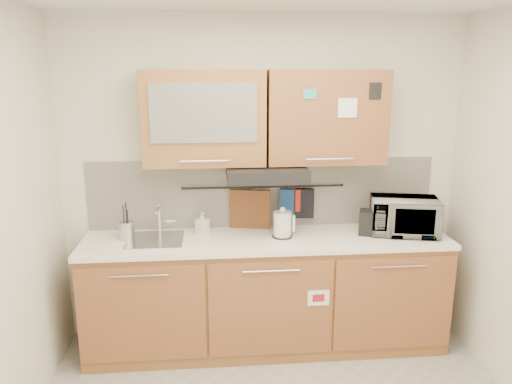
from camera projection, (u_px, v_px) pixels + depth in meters
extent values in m
plane|color=silver|center=(263.00, 181.00, 4.05)|extent=(3.20, 0.00, 3.20)
cube|color=#A4693A|center=(266.00, 294.00, 3.97)|extent=(2.80, 0.60, 0.88)
cube|color=black|center=(266.00, 338.00, 4.07)|extent=(2.80, 0.54, 0.10)
cube|color=#A06039|center=(142.00, 314.00, 3.58)|extent=(0.91, 0.02, 0.74)
cylinder|color=silver|center=(139.00, 276.00, 3.48)|extent=(0.41, 0.01, 0.01)
cube|color=#A06039|center=(271.00, 309.00, 3.66)|extent=(0.91, 0.02, 0.74)
cylinder|color=silver|center=(272.00, 271.00, 3.56)|extent=(0.41, 0.01, 0.01)
cube|color=#A06039|center=(394.00, 304.00, 3.75)|extent=(0.91, 0.02, 0.74)
cylinder|color=silver|center=(398.00, 267.00, 3.65)|extent=(0.41, 0.01, 0.01)
cube|color=white|center=(267.00, 240.00, 3.85)|extent=(2.82, 0.62, 0.04)
cube|color=silver|center=(263.00, 193.00, 4.07)|extent=(2.80, 0.02, 0.56)
cube|color=#A4693A|center=(204.00, 118.00, 3.72)|extent=(0.90, 0.35, 0.70)
cube|color=silver|center=(204.00, 113.00, 3.53)|extent=(0.76, 0.02, 0.42)
cube|color=#A06039|center=(325.00, 117.00, 3.80)|extent=(0.90, 0.35, 0.70)
cube|color=white|center=(348.00, 108.00, 3.61)|extent=(0.14, 0.00, 0.14)
cube|color=black|center=(266.00, 173.00, 3.78)|extent=(0.60, 0.46, 0.10)
cube|color=silver|center=(155.00, 241.00, 3.78)|extent=(0.42, 0.40, 0.03)
cylinder|color=silver|center=(159.00, 219.00, 3.91)|extent=(0.03, 0.03, 0.24)
cylinder|color=silver|center=(158.00, 210.00, 3.81)|extent=(0.02, 0.18, 0.02)
cylinder|color=black|center=(263.00, 187.00, 4.02)|extent=(1.30, 0.02, 0.02)
cylinder|color=#B5B4B9|center=(127.00, 230.00, 3.79)|extent=(0.13, 0.13, 0.14)
cylinder|color=black|center=(124.00, 222.00, 3.78)|extent=(0.01, 0.01, 0.27)
cylinder|color=black|center=(128.00, 225.00, 3.76)|extent=(0.01, 0.01, 0.24)
cylinder|color=black|center=(127.00, 221.00, 3.79)|extent=(0.01, 0.01, 0.29)
cylinder|color=black|center=(124.00, 227.00, 3.76)|extent=(0.01, 0.01, 0.21)
cylinder|color=silver|center=(282.00, 224.00, 3.84)|extent=(0.14, 0.14, 0.20)
sphere|color=silver|center=(283.00, 210.00, 3.81)|extent=(0.05, 0.05, 0.05)
cube|color=silver|center=(294.00, 223.00, 3.84)|extent=(0.02, 0.03, 0.13)
cylinder|color=black|center=(282.00, 236.00, 3.86)|extent=(0.16, 0.16, 0.01)
cube|color=black|center=(376.00, 223.00, 3.89)|extent=(0.29, 0.23, 0.19)
cube|color=black|center=(370.00, 212.00, 3.88)|extent=(0.10, 0.13, 0.01)
cube|color=black|center=(382.00, 213.00, 3.86)|extent=(0.10, 0.13, 0.01)
imported|color=#999999|center=(404.00, 216.00, 3.91)|extent=(0.57, 0.45, 0.28)
imported|color=#999999|center=(202.00, 223.00, 3.91)|extent=(0.12, 0.12, 0.18)
cube|color=brown|center=(250.00, 214.00, 4.05)|extent=(0.33, 0.09, 0.41)
cube|color=navy|center=(287.00, 201.00, 4.05)|extent=(0.12, 0.06, 0.20)
cube|color=black|center=(304.00, 203.00, 4.06)|extent=(0.16, 0.06, 0.24)
cube|color=red|center=(303.00, 200.00, 4.06)|extent=(0.15, 0.05, 0.18)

